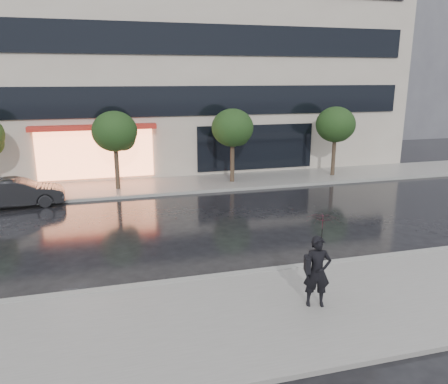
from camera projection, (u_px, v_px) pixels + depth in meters
name	position (u px, v px, depth m)	size (l,w,h in m)	color
ground	(230.00, 263.00, 13.48)	(120.00, 120.00, 0.00)	black
sidewalk_near	(268.00, 315.00, 10.43)	(60.00, 4.50, 0.12)	slate
sidewalk_far	(176.00, 185.00, 23.02)	(60.00, 3.50, 0.12)	slate
curb_near	(240.00, 275.00, 12.53)	(60.00, 0.25, 0.14)	gray
curb_far	(182.00, 193.00, 21.39)	(60.00, 0.25, 0.14)	gray
office_building	(153.00, 22.00, 27.94)	(30.00, 12.76, 18.00)	#B4A999
bg_building_right	(400.00, 52.00, 44.17)	(12.00, 12.00, 16.00)	#4C4C54
tree_mid_west	(116.00, 133.00, 21.34)	(2.20, 2.20, 3.99)	#33261C
tree_mid_east	(233.00, 129.00, 22.87)	(2.20, 2.20, 3.99)	#33261C
tree_far_east	(336.00, 126.00, 24.39)	(2.20, 2.20, 3.99)	#33261C
parked_car	(18.00, 193.00, 19.19)	(1.34, 3.85, 1.27)	black
pedestrian_with_umbrella	(320.00, 251.00, 10.41)	(1.00, 1.01, 2.35)	black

